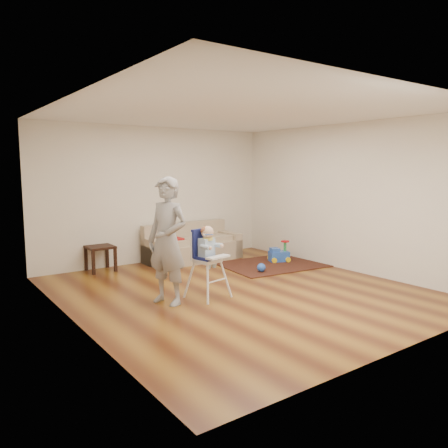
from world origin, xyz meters
TOP-DOWN VIEW (x-y plane):
  - ground at (0.00, 0.00)m, footprint 5.50×5.50m
  - room_envelope at (0.00, 0.53)m, footprint 5.04×5.52m
  - sofa at (0.59, 2.30)m, footprint 1.99×0.87m
  - side_table at (-1.28, 2.52)m, footprint 0.47×0.47m
  - area_rug at (1.64, 1.07)m, footprint 2.06×1.63m
  - ride_on_toy at (1.93, 1.18)m, footprint 0.46×0.40m
  - toy_ball at (1.04, 0.69)m, footprint 0.16×0.16m
  - high_chair at (-0.59, -0.01)m, footprint 0.58×0.58m
  - adult at (-1.19, 0.08)m, footprint 0.63×0.76m

SIDE VIEW (x-z plane):
  - ground at x=0.00m, z-range 0.00..0.00m
  - area_rug at x=1.64m, z-range 0.00..0.02m
  - toy_ball at x=1.04m, z-range 0.02..0.17m
  - ride_on_toy at x=1.93m, z-range 0.02..0.44m
  - side_table at x=-1.28m, z-range 0.00..0.47m
  - sofa at x=0.59m, z-range 0.00..0.76m
  - high_chair at x=-0.59m, z-range -0.02..1.05m
  - adult at x=-1.19m, z-range 0.00..1.77m
  - room_envelope at x=0.00m, z-range 0.52..3.24m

